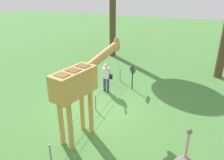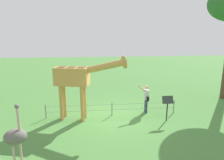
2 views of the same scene
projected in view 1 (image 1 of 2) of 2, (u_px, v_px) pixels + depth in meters
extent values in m
plane|color=#4C843D|center=(98.00, 110.00, 10.32)|extent=(60.00, 60.00, 0.00)
cylinder|color=#C69347|center=(82.00, 109.00, 8.70)|extent=(0.18, 0.18, 1.83)
cylinder|color=#C69347|center=(91.00, 112.00, 8.47)|extent=(0.18, 0.18, 1.83)
cylinder|color=#C69347|center=(61.00, 122.00, 7.87)|extent=(0.18, 0.18, 1.83)
cylinder|color=#C69347|center=(70.00, 126.00, 7.64)|extent=(0.18, 0.18, 1.83)
cube|color=#C69347|center=(74.00, 83.00, 7.61)|extent=(1.82, 1.10, 0.90)
cube|color=brown|center=(83.00, 66.00, 7.81)|extent=(0.46, 0.51, 0.02)
cube|color=brown|center=(73.00, 70.00, 7.43)|extent=(0.46, 0.51, 0.02)
cube|color=brown|center=(62.00, 75.00, 7.05)|extent=(0.46, 0.51, 0.02)
cylinder|color=#C69347|center=(102.00, 56.00, 8.62)|extent=(2.11, 0.82, 0.80)
ellipsoid|color=#C69347|center=(117.00, 44.00, 9.28)|extent=(0.47, 0.36, 0.69)
cylinder|color=brown|center=(116.00, 40.00, 9.23)|extent=(0.05, 0.05, 0.14)
cylinder|color=brown|center=(118.00, 40.00, 9.19)|extent=(0.05, 0.05, 0.14)
cylinder|color=navy|center=(108.00, 85.00, 11.92)|extent=(0.14, 0.14, 0.78)
cylinder|color=navy|center=(105.00, 84.00, 12.00)|extent=(0.14, 0.14, 0.78)
cube|color=silver|center=(106.00, 73.00, 11.69)|extent=(0.28, 0.39, 0.55)
sphere|color=#D8AD8C|center=(106.00, 66.00, 11.52)|extent=(0.22, 0.22, 0.22)
cylinder|color=#D8AD8C|center=(106.00, 68.00, 11.21)|extent=(0.47, 0.13, 0.43)
cylinder|color=#D8AD8C|center=(102.00, 72.00, 11.78)|extent=(0.08, 0.08, 0.50)
cube|color=black|center=(110.00, 77.00, 11.71)|extent=(0.14, 0.21, 0.24)
cylinder|color=#CC9E93|center=(187.00, 146.00, 5.51)|extent=(0.08, 0.08, 0.80)
sphere|color=#66605B|center=(190.00, 131.00, 5.33)|extent=(0.14, 0.14, 0.14)
cylinder|color=brown|center=(113.00, 22.00, 16.89)|extent=(0.48, 0.48, 5.28)
cylinder|color=black|center=(132.00, 81.00, 12.18)|extent=(0.06, 0.06, 0.95)
cube|color=#333D38|center=(133.00, 70.00, 11.91)|extent=(0.56, 0.21, 0.38)
cylinder|color=slate|center=(50.00, 154.00, 7.20)|extent=(0.05, 0.05, 0.75)
cylinder|color=slate|center=(96.00, 103.00, 10.20)|extent=(0.05, 0.05, 0.75)
cylinder|color=slate|center=(120.00, 75.00, 13.20)|extent=(0.05, 0.05, 0.75)
cube|color=slate|center=(95.00, 98.00, 10.09)|extent=(7.00, 0.01, 0.01)
cube|color=slate|center=(96.00, 104.00, 10.21)|extent=(7.00, 0.01, 0.01)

